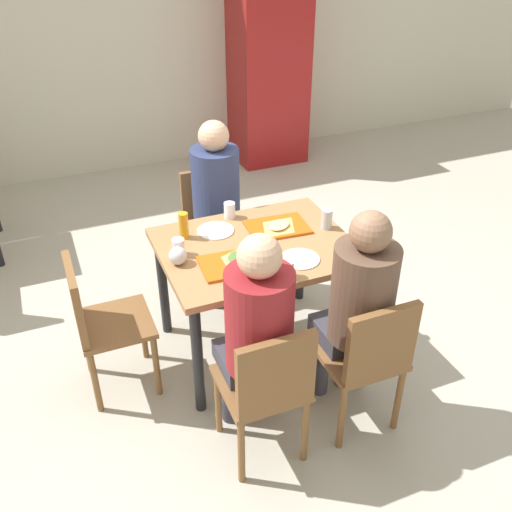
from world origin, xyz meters
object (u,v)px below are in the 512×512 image
object	(u,v)px
paper_plate_center	(216,231)
pizza_slice_b	(279,226)
person_far_side	(218,198)
chair_far_side	(213,221)
pizza_slice_a	(236,258)
plastic_cup_b	(287,269)
chair_near_right	(367,356)
foil_bundle	(178,256)
tray_red_far	(277,227)
plastic_cup_c	(178,247)
person_in_brown_jacket	(358,301)
soda_can	(327,219)
condiment_bottle	(184,225)
paper_plate_near_edge	(300,259)
main_table	(256,260)
plastic_cup_a	(230,210)
chair_near_left	(268,386)
tray_red_near	(234,264)
drink_fridge	(268,69)
person_in_red	(256,328)
chair_left_end	(98,319)

from	to	relation	value
paper_plate_center	pizza_slice_b	world-z (taller)	pizza_slice_b
person_far_side	paper_plate_center	xyz separation A→B (m)	(-0.16, -0.44, 0.02)
chair_far_side	pizza_slice_a	size ratio (longest dim) A/B	3.95
paper_plate_center	plastic_cup_b	world-z (taller)	plastic_cup_b
chair_near_right	foil_bundle	world-z (taller)	foil_bundle
tray_red_far	plastic_cup_c	world-z (taller)	plastic_cup_c
chair_near_right	person_in_brown_jacket	bearing A→B (deg)	90.00
chair_far_side	person_in_brown_jacket	size ratio (longest dim) A/B	0.68
person_in_brown_jacket	soda_can	world-z (taller)	person_in_brown_jacket
plastic_cup_b	condiment_bottle	bearing A→B (deg)	122.51
person_far_side	paper_plate_near_edge	world-z (taller)	person_far_side
main_table	plastic_cup_c	world-z (taller)	plastic_cup_c
paper_plate_center	plastic_cup_a	xyz separation A→B (m)	(0.14, 0.13, 0.05)
chair_near_left	plastic_cup_a	bearing A→B (deg)	78.19
tray_red_near	drink_fridge	size ratio (longest dim) A/B	0.19
person_far_side	tray_red_far	size ratio (longest dim) A/B	3.53
main_table	paper_plate_near_edge	world-z (taller)	paper_plate_near_edge
person_in_red	tray_red_near	bearing A→B (deg)	81.06
tray_red_near	plastic_cup_c	size ratio (longest dim) A/B	3.60
pizza_slice_a	soda_can	distance (m)	0.65
chair_near_left	person_in_red	bearing A→B (deg)	90.00
tray_red_near	condiment_bottle	size ratio (longest dim) A/B	2.25
paper_plate_center	condiment_bottle	distance (m)	0.21
paper_plate_near_edge	foil_bundle	distance (m)	0.67
pizza_slice_a	paper_plate_center	bearing A→B (deg)	89.46
tray_red_near	plastic_cup_c	distance (m)	0.33
plastic_cup_a	plastic_cup_b	distance (m)	0.73
chair_far_side	tray_red_near	world-z (taller)	chair_far_side
chair_far_side	pizza_slice_a	xyz separation A→B (m)	(-0.17, -0.93, 0.28)
plastic_cup_b	pizza_slice_a	bearing A→B (deg)	128.60
main_table	chair_near_left	bearing A→B (deg)	-108.61
person_in_brown_jacket	tray_red_near	xyz separation A→B (m)	(-0.47, 0.52, 0.02)
pizza_slice_a	plastic_cup_b	distance (m)	0.31
person_in_brown_jacket	paper_plate_near_edge	size ratio (longest dim) A/B	5.77
chair_far_side	chair_left_end	world-z (taller)	same
tray_red_near	pizza_slice_b	xyz separation A→B (m)	(0.38, 0.26, 0.02)
person_far_side	pizza_slice_a	xyz separation A→B (m)	(-0.17, -0.79, 0.04)
main_table	person_far_side	distance (m)	0.68
plastic_cup_b	plastic_cup_c	distance (m)	0.63
tray_red_near	drink_fridge	distance (m)	3.36
chair_far_side	paper_plate_near_edge	distance (m)	1.09
tray_red_far	soda_can	xyz separation A→B (m)	(0.27, -0.11, 0.05)
paper_plate_center	soda_can	size ratio (longest dim) A/B	1.80
paper_plate_near_edge	tray_red_far	bearing A→B (deg)	85.71
plastic_cup_b	drink_fridge	xyz separation A→B (m)	(1.27, 3.22, 0.14)
paper_plate_near_edge	plastic_cup_c	world-z (taller)	plastic_cup_c
pizza_slice_a	drink_fridge	size ratio (longest dim) A/B	0.11
tray_red_far	plastic_cup_b	bearing A→B (deg)	-108.39
plastic_cup_c	foil_bundle	size ratio (longest dim) A/B	1.00
plastic_cup_c	condiment_bottle	world-z (taller)	condiment_bottle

